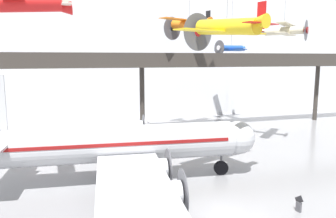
% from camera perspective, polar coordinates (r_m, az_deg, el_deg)
% --- Properties ---
extents(ground_plane, '(260.00, 260.00, 0.00)m').
position_cam_1_polar(ground_plane, '(24.01, 9.72, -17.31)').
color(ground_plane, gray).
extents(hangar_back_wall, '(140.00, 3.00, 27.60)m').
position_cam_1_polar(hangar_back_wall, '(57.99, -6.98, 12.03)').
color(hangar_back_wall, silver).
rests_on(hangar_back_wall, ground).
extents(mezzanine_walkway, '(110.00, 3.20, 11.24)m').
position_cam_1_polar(mezzanine_walkway, '(46.04, -4.34, 7.60)').
color(mezzanine_walkway, '#38332D').
rests_on(mezzanine_walkway, ground).
extents(airliner_silver_main, '(25.37, 28.92, 9.25)m').
position_cam_1_polar(airliner_silver_main, '(28.06, -9.05, -6.10)').
color(airliner_silver_main, '#B7BABF').
rests_on(airliner_silver_main, ground).
extents(suspended_plane_cream_biplane, '(5.56, 5.50, 9.59)m').
position_cam_1_polar(suspended_plane_cream_biplane, '(41.21, 19.59, 12.76)').
color(suspended_plane_cream_biplane, beige).
extents(suspended_plane_red_highwing, '(7.99, 9.80, 8.86)m').
position_cam_1_polar(suspended_plane_red_highwing, '(29.24, -24.55, 16.49)').
color(suspended_plane_red_highwing, red).
extents(suspended_plane_blue_trainer, '(5.64, 6.76, 11.04)m').
position_cam_1_polar(suspended_plane_blue_trainer, '(54.85, 10.94, 10.33)').
color(suspended_plane_blue_trainer, '#1E4CAD').
extents(suspended_plane_yellow_lowwing, '(9.43, 8.08, 10.84)m').
position_cam_1_polar(suspended_plane_yellow_lowwing, '(28.20, 10.21, 13.85)').
color(suspended_plane_yellow_lowwing, yellow).
extents(suspended_plane_orange_highwing, '(8.92, 7.86, 9.00)m').
position_cam_1_polar(suspended_plane_orange_highwing, '(46.27, 3.75, 14.52)').
color(suspended_plane_orange_highwing, orange).
extents(info_sign_pedestal, '(0.21, 0.78, 1.24)m').
position_cam_1_polar(info_sign_pedestal, '(25.26, 21.81, -15.32)').
color(info_sign_pedestal, '#4C4C51').
rests_on(info_sign_pedestal, ground).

